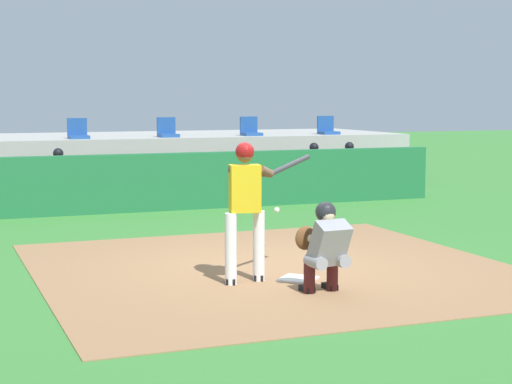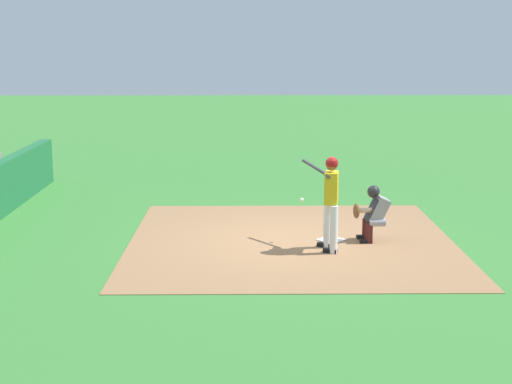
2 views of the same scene
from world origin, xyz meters
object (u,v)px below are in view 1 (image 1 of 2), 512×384
dugout_player_2 (316,169)px  dugout_player_3 (352,168)px  stadium_seat_5 (327,129)px  stadium_seat_4 (250,130)px  batter_at_plate (247,203)px  home_plate (298,279)px  stadium_seat_3 (168,132)px  dugout_player_1 (60,178)px  stadium_seat_2 (78,133)px  catcher_crouched (324,244)px

dugout_player_2 → dugout_player_3: bearing=0.0°
stadium_seat_5 → dugout_player_2: bearing=-122.4°
dugout_player_2 → dugout_player_3: 0.94m
dugout_player_3 → stadium_seat_4: stadium_seat_4 is taller
batter_at_plate → dugout_player_3: batter_at_plate is taller
home_plate → stadium_seat_3: 10.35m
dugout_player_1 → stadium_seat_2: stadium_seat_2 is taller
dugout_player_1 → stadium_seat_5: (7.25, 2.03, 0.86)m
dugout_player_3 → stadium_seat_3: stadium_seat_3 is taller
dugout_player_1 → dugout_player_2: same height
stadium_seat_2 → stadium_seat_5: 6.50m
dugout_player_1 → stadium_seat_5: stadium_seat_5 is taller
stadium_seat_3 → stadium_seat_5: 4.33m
dugout_player_3 → stadium_seat_2: size_ratio=2.71×
dugout_player_1 → home_plate: bearing=-77.3°
batter_at_plate → dugout_player_2: size_ratio=1.39×
catcher_crouched → stadium_seat_5: bearing=63.7°
dugout_player_3 → stadium_seat_4: bearing=131.8°
catcher_crouched → dugout_player_2: (4.15, 8.95, 0.07)m
home_plate → dugout_player_1: dugout_player_1 is taller
home_plate → catcher_crouched: bearing=-91.5°
dugout_player_1 → stadium_seat_4: bearing=21.8°
batter_at_plate → dugout_player_1: bearing=98.2°
stadium_seat_3 → dugout_player_1: bearing=-145.1°
catcher_crouched → dugout_player_1: 9.13m
catcher_crouched → dugout_player_2: 9.86m
dugout_player_1 → dugout_player_3: (6.90, 0.00, 0.00)m
home_plate → stadium_seat_3: bearing=83.9°
dugout_player_1 → stadium_seat_2: size_ratio=2.71×
catcher_crouched → dugout_player_2: bearing=65.1°
dugout_player_2 → stadium_seat_4: 2.38m
home_plate → batter_at_plate: 1.22m
dugout_player_2 → stadium_seat_3: bearing=146.2°
batter_at_plate → catcher_crouched: 1.20m
stadium_seat_2 → dugout_player_1: bearing=-110.1°
dugout_player_1 → stadium_seat_3: size_ratio=2.71×
stadium_seat_5 → dugout_player_3: bearing=-99.7°
home_plate → stadium_seat_4: stadium_seat_4 is taller
catcher_crouched → stadium_seat_5: 12.29m
catcher_crouched → dugout_player_3: (5.09, 8.95, 0.07)m
stadium_seat_3 → stadium_seat_4: bearing=0.0°
dugout_player_2 → dugout_player_1: bearing=180.0°
catcher_crouched → stadium_seat_4: stadium_seat_4 is taller
stadium_seat_5 → home_plate: bearing=-118.0°
batter_at_plate → dugout_player_2: 9.37m
dugout_player_1 → stadium_seat_4: 5.54m
stadium_seat_2 → stadium_seat_4: same height
batter_at_plate → dugout_player_3: bearing=54.5°
stadium_seat_2 → dugout_player_2: bearing=-21.3°
stadium_seat_3 → stadium_seat_5: same height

